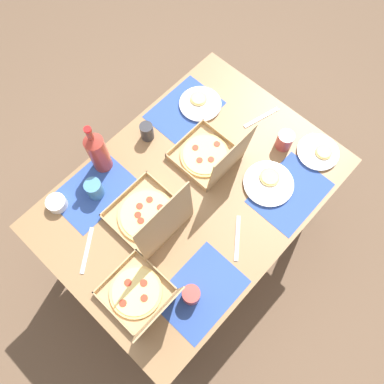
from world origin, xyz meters
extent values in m
plane|color=brown|center=(0.00, 0.00, 0.00)|extent=(6.00, 6.00, 0.00)
cylinder|color=#3F3328|center=(-0.63, -0.43, 0.36)|extent=(0.07, 0.07, 0.73)
cylinder|color=#3F3328|center=(0.63, -0.43, 0.36)|extent=(0.07, 0.07, 0.73)
cylinder|color=#3F3328|center=(-0.63, 0.43, 0.36)|extent=(0.07, 0.07, 0.73)
cylinder|color=#3F3328|center=(0.63, 0.43, 0.36)|extent=(0.07, 0.07, 0.73)
cube|color=#936D47|center=(0.00, 0.00, 0.74)|extent=(1.38, 0.98, 0.03)
cube|color=#2D4C9E|center=(-0.31, -0.34, 0.76)|extent=(0.36, 0.26, 0.00)
cube|color=#2D4C9E|center=(0.31, -0.34, 0.76)|extent=(0.36, 0.26, 0.00)
cube|color=#2D4C9E|center=(-0.31, 0.34, 0.76)|extent=(0.36, 0.26, 0.00)
cube|color=#2D4C9E|center=(0.31, 0.34, 0.76)|extent=(0.36, 0.26, 0.00)
cube|color=tan|center=(0.23, -0.07, 0.76)|extent=(0.30, 0.30, 0.01)
cube|color=tan|center=(0.08, -0.07, 0.78)|extent=(0.01, 0.30, 0.03)
cube|color=tan|center=(0.38, -0.07, 0.78)|extent=(0.01, 0.30, 0.03)
cube|color=tan|center=(0.23, -0.22, 0.78)|extent=(0.30, 0.01, 0.03)
cube|color=tan|center=(0.23, 0.08, 0.78)|extent=(0.30, 0.01, 0.03)
cylinder|color=#E0B76B|center=(0.23, -0.07, 0.77)|extent=(0.26, 0.26, 0.01)
cylinder|color=#EFD67F|center=(0.23, -0.07, 0.78)|extent=(0.24, 0.24, 0.00)
cylinder|color=red|center=(0.27, -0.07, 0.78)|extent=(0.03, 0.03, 0.00)
cylinder|color=red|center=(0.28, -0.01, 0.78)|extent=(0.03, 0.03, 0.00)
cylinder|color=red|center=(0.22, -0.02, 0.78)|extent=(0.03, 0.03, 0.00)
cylinder|color=red|center=(0.16, -0.05, 0.78)|extent=(0.03, 0.03, 0.00)
cylinder|color=red|center=(0.17, -0.11, 0.78)|extent=(0.03, 0.03, 0.00)
cylinder|color=red|center=(0.22, -0.12, 0.78)|extent=(0.03, 0.03, 0.00)
cylinder|color=red|center=(0.26, -0.10, 0.78)|extent=(0.03, 0.03, 0.00)
cube|color=tan|center=(0.23, 0.07, 0.94)|extent=(0.30, 0.03, 0.30)
cube|color=tan|center=(-0.18, -0.08, 0.76)|extent=(0.27, 0.27, 0.01)
cube|color=tan|center=(-0.31, -0.08, 0.78)|extent=(0.01, 0.27, 0.03)
cube|color=tan|center=(-0.05, -0.08, 0.78)|extent=(0.01, 0.27, 0.03)
cube|color=tan|center=(-0.18, -0.22, 0.78)|extent=(0.27, 0.01, 0.03)
cube|color=tan|center=(-0.18, 0.05, 0.78)|extent=(0.27, 0.01, 0.03)
cylinder|color=#E0B76B|center=(-0.18, -0.08, 0.77)|extent=(0.24, 0.24, 0.01)
cylinder|color=#EFD67F|center=(-0.18, -0.08, 0.78)|extent=(0.22, 0.22, 0.00)
cylinder|color=red|center=(-0.14, -0.08, 0.78)|extent=(0.03, 0.03, 0.00)
cylinder|color=red|center=(-0.18, -0.04, 0.78)|extent=(0.03, 0.03, 0.00)
cylinder|color=red|center=(-0.26, -0.08, 0.78)|extent=(0.03, 0.03, 0.00)
cylinder|color=red|center=(-0.18, -0.14, 0.78)|extent=(0.03, 0.03, 0.00)
cube|color=tan|center=(-0.18, 0.06, 0.93)|extent=(0.27, 0.03, 0.27)
cube|color=tan|center=(0.50, 0.14, 0.76)|extent=(0.25, 0.25, 0.01)
cube|color=tan|center=(0.37, 0.14, 0.78)|extent=(0.01, 0.25, 0.03)
cube|color=tan|center=(0.62, 0.14, 0.78)|extent=(0.01, 0.25, 0.03)
cube|color=tan|center=(0.50, 0.02, 0.78)|extent=(0.25, 0.01, 0.03)
cube|color=tan|center=(0.50, 0.27, 0.78)|extent=(0.25, 0.01, 0.03)
cylinder|color=#E0B76B|center=(0.50, 0.14, 0.77)|extent=(0.22, 0.22, 0.01)
cylinder|color=#EFD67F|center=(0.50, 0.14, 0.78)|extent=(0.20, 0.20, 0.00)
cylinder|color=red|center=(0.57, 0.14, 0.78)|extent=(0.03, 0.03, 0.00)
cylinder|color=red|center=(0.49, 0.19, 0.78)|extent=(0.03, 0.03, 0.00)
cylinder|color=red|center=(0.45, 0.14, 0.78)|extent=(0.03, 0.03, 0.00)
cylinder|color=red|center=(0.50, 0.09, 0.78)|extent=(0.03, 0.03, 0.00)
cube|color=tan|center=(0.50, 0.29, 0.92)|extent=(0.25, 0.05, 0.25)
cylinder|color=white|center=(-0.39, -0.30, 0.76)|extent=(0.21, 0.21, 0.01)
cylinder|color=white|center=(-0.39, -0.30, 0.77)|extent=(0.22, 0.22, 0.01)
cylinder|color=#E0B76B|center=(-0.40, -0.32, 0.78)|extent=(0.09, 0.09, 0.01)
cylinder|color=#EFD67F|center=(-0.40, -0.32, 0.78)|extent=(0.07, 0.07, 0.00)
cylinder|color=white|center=(-0.57, 0.31, 0.76)|extent=(0.20, 0.20, 0.01)
cylinder|color=white|center=(-0.57, 0.31, 0.77)|extent=(0.20, 0.20, 0.01)
cylinder|color=#E0B76B|center=(-0.58, 0.33, 0.78)|extent=(0.08, 0.08, 0.01)
cylinder|color=#EFD67F|center=(-0.58, 0.33, 0.78)|extent=(0.07, 0.07, 0.00)
cylinder|color=white|center=(-0.27, 0.24, 0.76)|extent=(0.23, 0.23, 0.01)
cylinder|color=white|center=(-0.27, 0.24, 0.77)|extent=(0.24, 0.24, 0.01)
cylinder|color=#E0B76B|center=(-0.30, 0.22, 0.78)|extent=(0.10, 0.10, 0.01)
cylinder|color=#EFD67F|center=(-0.30, 0.22, 0.78)|extent=(0.08, 0.08, 0.00)
cylinder|color=#B2382D|center=(0.19, -0.41, 0.87)|extent=(0.09, 0.09, 0.22)
cone|color=#B2382D|center=(0.19, -0.41, 1.00)|extent=(0.09, 0.09, 0.04)
cylinder|color=#B2382D|center=(0.19, -0.41, 1.04)|extent=(0.03, 0.03, 0.06)
cylinder|color=red|center=(0.19, -0.41, 1.08)|extent=(0.03, 0.03, 0.01)
cylinder|color=teal|center=(0.31, -0.32, 0.81)|extent=(0.08, 0.08, 0.10)
cylinder|color=#333338|center=(-0.07, -0.37, 0.81)|extent=(0.06, 0.06, 0.10)
cylinder|color=#BF4742|center=(0.35, 0.32, 0.80)|extent=(0.08, 0.08, 0.09)
cylinder|color=#BF4742|center=(-0.49, 0.16, 0.80)|extent=(0.08, 0.08, 0.09)
cylinder|color=white|center=(0.47, -0.41, 0.78)|extent=(0.09, 0.09, 0.05)
cube|color=#B7B7BC|center=(0.03, 0.30, 0.76)|extent=(0.18, 0.14, 0.00)
cube|color=#B7B7BC|center=(-0.54, -0.02, 0.76)|extent=(0.21, 0.07, 0.00)
cube|color=#B7B7BC|center=(0.52, -0.15, 0.76)|extent=(0.18, 0.14, 0.00)
camera|label=1|loc=(0.52, 0.48, 2.45)|focal=36.46mm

